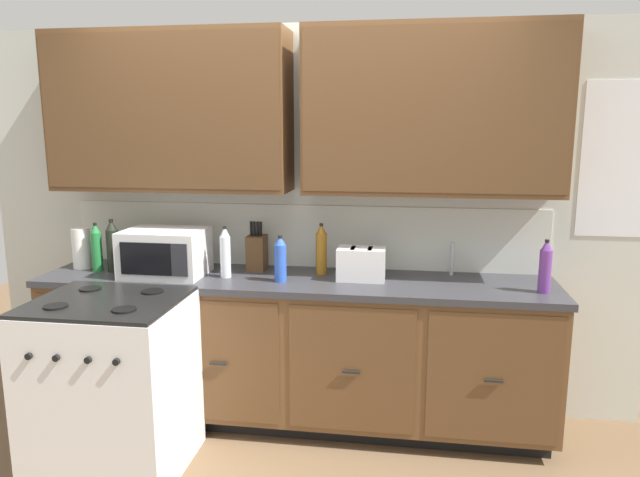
% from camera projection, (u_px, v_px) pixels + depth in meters
% --- Properties ---
extents(ground_plane, '(8.00, 8.00, 0.00)m').
position_uv_depth(ground_plane, '(285.00, 446.00, 3.38)').
color(ground_plane, brown).
extents(wall_unit, '(4.24, 0.40, 2.43)m').
position_uv_depth(wall_unit, '(300.00, 153.00, 3.55)').
color(wall_unit, silver).
rests_on(wall_unit, ground_plane).
extents(counter_run, '(3.07, 0.64, 0.93)m').
position_uv_depth(counter_run, '(295.00, 349.00, 3.58)').
color(counter_run, black).
rests_on(counter_run, ground_plane).
extents(stove_range, '(0.76, 0.68, 0.95)m').
position_uv_depth(stove_range, '(112.00, 385.00, 3.10)').
color(stove_range, white).
rests_on(stove_range, ground_plane).
extents(microwave, '(0.48, 0.37, 0.28)m').
position_uv_depth(microwave, '(165.00, 253.00, 3.54)').
color(microwave, white).
rests_on(microwave, counter_run).
extents(toaster, '(0.28, 0.18, 0.19)m').
position_uv_depth(toaster, '(361.00, 264.00, 3.44)').
color(toaster, white).
rests_on(toaster, counter_run).
extents(knife_block, '(0.11, 0.14, 0.31)m').
position_uv_depth(knife_block, '(257.00, 252.00, 3.67)').
color(knife_block, '#52361E').
rests_on(knife_block, counter_run).
extents(sink_faucet, '(0.02, 0.02, 0.20)m').
position_uv_depth(sink_faucet, '(452.00, 259.00, 3.55)').
color(sink_faucet, '#B2B5BA').
rests_on(sink_faucet, counter_run).
extents(paper_towel_roll, '(0.12, 0.12, 0.26)m').
position_uv_depth(paper_towel_roll, '(82.00, 248.00, 3.72)').
color(paper_towel_roll, white).
rests_on(paper_towel_roll, counter_run).
extents(bottle_amber, '(0.07, 0.07, 0.31)m').
position_uv_depth(bottle_amber, '(321.00, 249.00, 3.57)').
color(bottle_amber, '#9E6619').
rests_on(bottle_amber, counter_run).
extents(bottle_violet, '(0.07, 0.07, 0.29)m').
position_uv_depth(bottle_violet, '(545.00, 267.00, 3.16)').
color(bottle_violet, '#663384').
rests_on(bottle_violet, counter_run).
extents(bottle_green, '(0.07, 0.07, 0.31)m').
position_uv_depth(bottle_green, '(97.00, 248.00, 3.64)').
color(bottle_green, '#237A38').
rests_on(bottle_green, counter_run).
extents(bottle_blue, '(0.07, 0.07, 0.27)m').
position_uv_depth(bottle_blue, '(280.00, 259.00, 3.40)').
color(bottle_blue, blue).
rests_on(bottle_blue, counter_run).
extents(bottle_dark, '(0.07, 0.07, 0.33)m').
position_uv_depth(bottle_dark, '(113.00, 246.00, 3.63)').
color(bottle_dark, black).
rests_on(bottle_dark, counter_run).
extents(bottle_clear, '(0.06, 0.06, 0.31)m').
position_uv_depth(bottle_clear, '(225.00, 253.00, 3.49)').
color(bottle_clear, silver).
rests_on(bottle_clear, counter_run).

